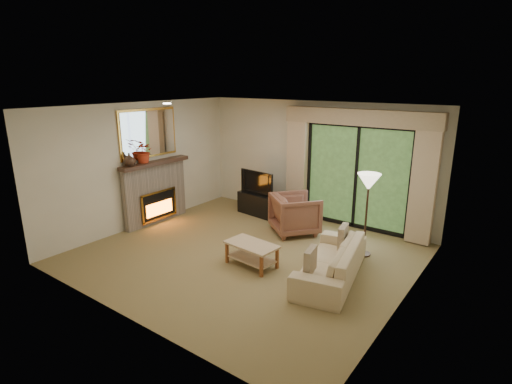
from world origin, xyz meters
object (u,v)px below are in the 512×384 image
Objects in this scene: media_console at (259,204)px; coffee_table at (252,255)px; sofa at (331,261)px; armchair at (295,214)px.

media_console reaches higher than coffee_table.
media_console is 0.51× the size of sofa.
sofa is at bearing 176.48° from armchair.
sofa reaches higher than coffee_table.
coffee_table is (1.45, -2.25, -0.05)m from media_console.
armchair reaches higher than media_console.
armchair reaches higher than sofa.
media_console is at bearing -136.17° from sofa.
coffee_table is at bearing 135.21° from armchair.
sofa is (1.45, -1.33, -0.12)m from armchair.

